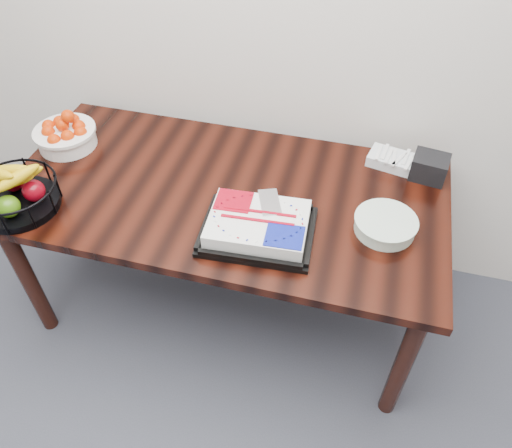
% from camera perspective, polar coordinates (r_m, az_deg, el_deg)
% --- Properties ---
extents(table, '(1.80, 0.90, 0.75)m').
position_cam_1_polar(table, '(2.11, -3.53, 2.08)').
color(table, black).
rests_on(table, ground).
extents(cake_tray, '(0.44, 0.35, 0.09)m').
position_cam_1_polar(cake_tray, '(1.85, 0.25, -0.25)').
color(cake_tray, black).
rests_on(cake_tray, table).
extents(tangerine_bowl, '(0.27, 0.27, 0.17)m').
position_cam_1_polar(tangerine_bowl, '(2.40, -21.05, 9.85)').
color(tangerine_bowl, white).
rests_on(tangerine_bowl, table).
extents(fruit_basket, '(0.33, 0.33, 0.18)m').
position_cam_1_polar(fruit_basket, '(2.14, -25.85, 3.21)').
color(fruit_basket, black).
rests_on(fruit_basket, table).
extents(plate_stack, '(0.24, 0.24, 0.06)m').
position_cam_1_polar(plate_stack, '(1.93, 14.55, -0.09)').
color(plate_stack, white).
rests_on(plate_stack, table).
extents(fork_bag, '(0.21, 0.16, 0.06)m').
position_cam_1_polar(fork_bag, '(2.24, 15.19, 7.14)').
color(fork_bag, silver).
rests_on(fork_bag, table).
extents(napkin_box, '(0.16, 0.14, 0.10)m').
position_cam_1_polar(napkin_box, '(2.21, 19.21, 6.16)').
color(napkin_box, black).
rests_on(napkin_box, table).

